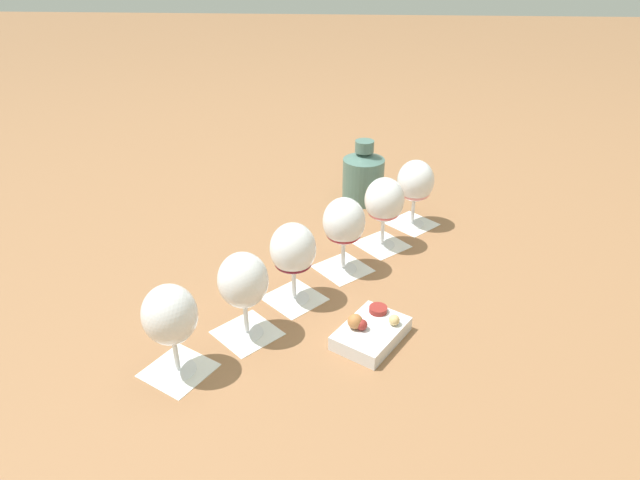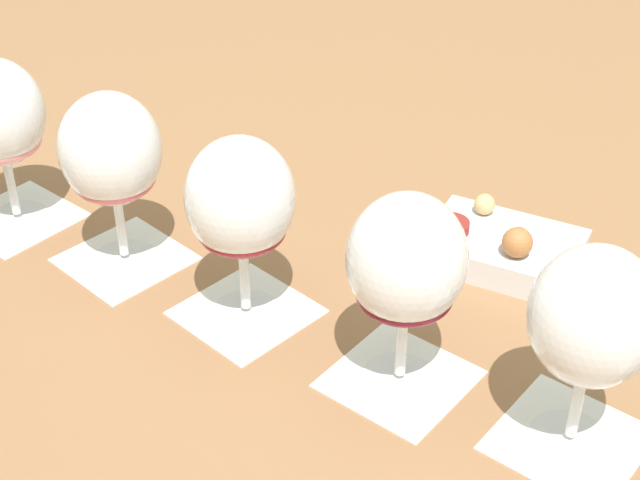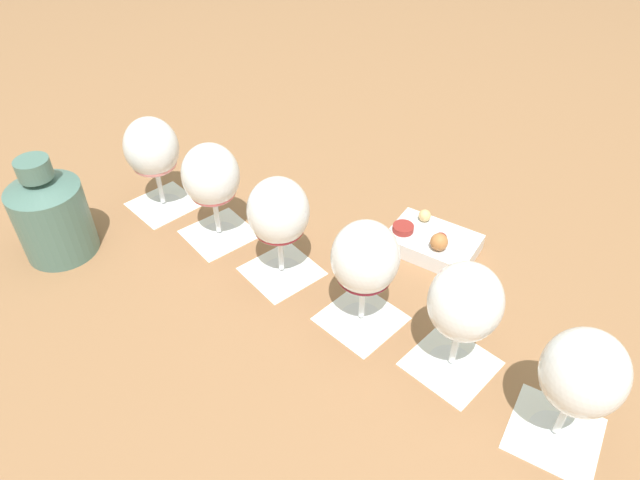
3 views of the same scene
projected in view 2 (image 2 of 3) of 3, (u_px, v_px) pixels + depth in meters
name	position (u px, v px, depth m)	size (l,w,h in m)	color
ground_plane	(321.00, 344.00, 0.82)	(8.00, 8.00, 0.00)	#936642
tasting_card_0	(18.00, 218.00, 0.98)	(0.15, 0.15, 0.00)	white
tasting_card_1	(125.00, 259.00, 0.92)	(0.14, 0.14, 0.00)	white
tasting_card_2	(246.00, 312.00, 0.85)	(0.14, 0.14, 0.00)	white
tasting_card_3	(399.00, 378.00, 0.78)	(0.15, 0.15, 0.00)	white
tasting_card_4	(569.00, 439.00, 0.73)	(0.15, 0.15, 0.00)	white
wine_glass_1	(111.00, 156.00, 0.86)	(0.09, 0.09, 0.17)	white
wine_glass_2	(241.00, 205.00, 0.79)	(0.09, 0.09, 0.17)	white
wine_glass_3	(406.00, 267.00, 0.72)	(0.09, 0.09, 0.17)	white
wine_glass_4	(592.00, 325.00, 0.67)	(0.09, 0.09, 0.17)	white
snack_dish	(502.00, 247.00, 0.91)	(0.17, 0.15, 0.06)	silver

